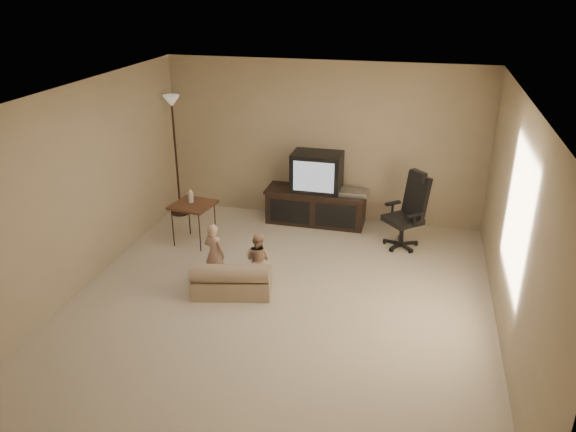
# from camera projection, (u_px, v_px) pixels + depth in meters

# --- Properties ---
(floor) EXTENTS (5.50, 5.50, 0.00)m
(floor) POSITION_uv_depth(u_px,v_px,m) (280.00, 303.00, 6.77)
(floor) COLOR beige
(floor) RESTS_ON ground
(room_shell) EXTENTS (5.50, 5.50, 5.50)m
(room_shell) POSITION_uv_depth(u_px,v_px,m) (279.00, 185.00, 6.17)
(room_shell) COLOR white
(room_shell) RESTS_ON floor
(tv_stand) EXTENTS (1.61, 0.60, 1.14)m
(tv_stand) POSITION_uv_depth(u_px,v_px,m) (317.00, 194.00, 8.82)
(tv_stand) COLOR black
(tv_stand) RESTS_ON floor
(office_chair) EXTENTS (0.73, 0.73, 1.13)m
(office_chair) POSITION_uv_depth(u_px,v_px,m) (406.00, 220.00, 8.05)
(office_chair) COLOR black
(office_chair) RESTS_ON floor
(side_table) EXTENTS (0.63, 0.63, 0.83)m
(side_table) POSITION_uv_depth(u_px,v_px,m) (193.00, 205.00, 8.08)
(side_table) COLOR brown
(side_table) RESTS_ON floor
(floor_lamp) EXTENTS (0.30, 0.30, 1.95)m
(floor_lamp) POSITION_uv_depth(u_px,v_px,m) (174.00, 129.00, 8.77)
(floor_lamp) COLOR black
(floor_lamp) RESTS_ON floor
(child_sofa) EXTENTS (1.05, 0.74, 0.47)m
(child_sofa) POSITION_uv_depth(u_px,v_px,m) (231.00, 280.00, 6.89)
(child_sofa) COLOR tan
(child_sofa) RESTS_ON floor
(toddler_left) EXTENTS (0.34, 0.29, 0.81)m
(toddler_left) POSITION_uv_depth(u_px,v_px,m) (214.00, 253.00, 7.08)
(toddler_left) COLOR tan
(toddler_left) RESTS_ON floor
(toddler_right) EXTENTS (0.40, 0.29, 0.74)m
(toddler_right) POSITION_uv_depth(u_px,v_px,m) (258.00, 259.00, 7.01)
(toddler_right) COLOR tan
(toddler_right) RESTS_ON floor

